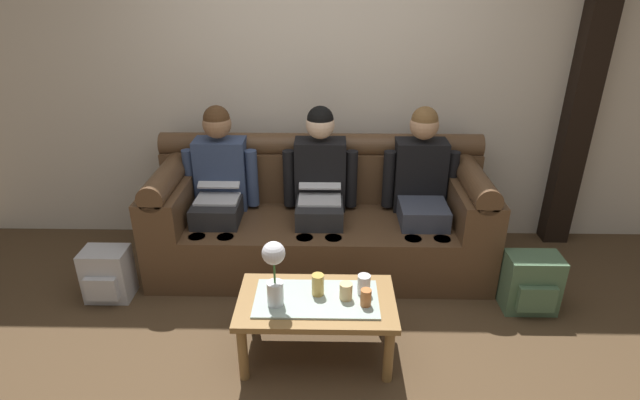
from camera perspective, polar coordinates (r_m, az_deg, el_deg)
ground_plane at (r=3.08m, az=-0.44°, el=-18.35°), size 14.00×14.00×0.00m
back_wall_patterned at (r=4.00m, az=0.15°, el=15.41°), size 6.00×0.12×2.90m
timber_pillar at (r=4.33m, az=28.28°, el=13.29°), size 0.20×0.20×2.90m
couch at (r=3.83m, az=-0.00°, el=-2.14°), size 2.48×0.88×0.96m
person_left at (r=3.79m, az=-11.42°, el=1.89°), size 0.56×0.67×1.22m
person_middle at (r=3.71m, az=-0.00°, el=1.84°), size 0.56×0.67×1.22m
person_right at (r=3.77m, az=11.49°, el=1.73°), size 0.56×0.67×1.22m
coffee_table at (r=2.95m, az=-0.41°, el=-12.08°), size 0.91×0.52×0.40m
flower_vase at (r=2.74m, az=-5.24°, el=-7.78°), size 0.13×0.13×0.40m
cup_near_left at (r=2.84m, az=5.26°, el=-11.01°), size 0.06×0.06×0.10m
cup_near_right at (r=2.88m, az=2.98°, el=-10.34°), size 0.07×0.07×0.10m
cup_far_center at (r=2.93m, az=5.03°, el=-9.57°), size 0.07×0.07×0.12m
cup_far_left at (r=2.90m, az=-0.24°, el=-9.63°), size 0.07×0.07×0.13m
backpack_left at (r=3.79m, az=-23.07°, el=-7.86°), size 0.31×0.26×0.37m
backpack_right at (r=3.67m, az=22.92°, el=-8.78°), size 0.35×0.27×0.40m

